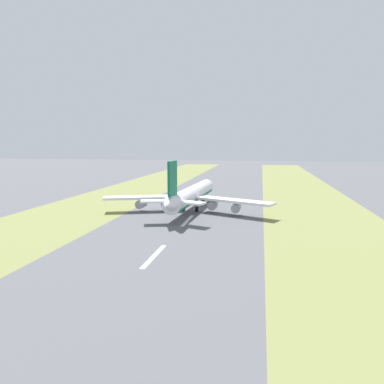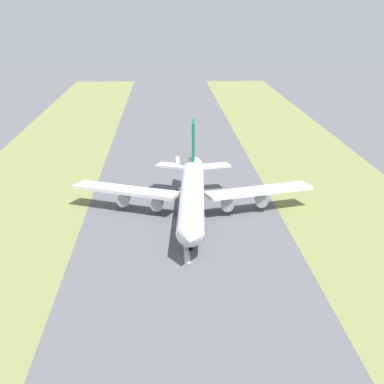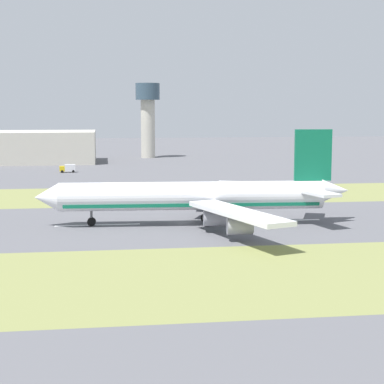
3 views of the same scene
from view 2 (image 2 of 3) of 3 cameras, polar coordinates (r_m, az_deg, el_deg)
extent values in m
plane|color=#56565B|center=(159.92, -0.75, -2.61)|extent=(800.00, 800.00, 0.00)
cube|color=olive|center=(167.35, 14.85, -2.30)|extent=(40.00, 600.00, 0.01)
cube|color=olive|center=(164.91, -16.60, -2.72)|extent=(40.00, 600.00, 0.01)
cube|color=silver|center=(219.39, -1.25, 2.67)|extent=(1.20, 18.00, 0.01)
cube|color=silver|center=(180.80, -0.97, -0.34)|extent=(1.20, 18.00, 0.01)
cube|color=silver|center=(142.98, -0.53, -4.97)|extent=(1.20, 18.00, 0.01)
cylinder|color=white|center=(159.94, 0.00, -0.27)|extent=(9.19, 56.25, 6.00)
cone|color=white|center=(131.03, -0.18, -4.11)|extent=(6.16, 5.33, 5.88)
cone|color=white|center=(189.65, 0.13, 2.65)|extent=(5.43, 6.28, 5.10)
cube|color=#0F6647|center=(160.42, 0.00, -0.84)|extent=(8.76, 54.00, 0.70)
cube|color=white|center=(167.82, 6.02, 0.12)|extent=(29.39, 14.99, 0.90)
cube|color=white|center=(168.25, -5.94, 0.16)|extent=(28.79, 17.81, 0.90)
cylinder|color=#93939E|center=(164.88, 3.15, -1.00)|extent=(3.47, 4.98, 3.20)
cylinder|color=#93939E|center=(168.83, 6.15, -0.65)|extent=(3.47, 4.98, 3.20)
cylinder|color=#93939E|center=(165.11, -3.11, -0.98)|extent=(3.47, 4.98, 3.20)
cylinder|color=#93939E|center=(169.27, -6.07, -0.61)|extent=(3.47, 4.98, 3.20)
cube|color=#0F6647|center=(183.07, 0.11, 4.62)|extent=(1.26, 8.03, 11.00)
cube|color=white|center=(184.77, 1.82, 2.33)|extent=(10.79, 6.80, 0.60)
cube|color=white|center=(184.89, -1.60, 2.34)|extent=(10.92, 7.73, 0.60)
cylinder|color=#59595E|center=(140.96, -0.12, -4.20)|extent=(0.50, 0.50, 3.20)
cylinder|color=black|center=(141.53, -0.12, -4.81)|extent=(1.00, 1.85, 1.80)
cylinder|color=#59595E|center=(163.89, 0.92, -1.22)|extent=(0.50, 0.50, 3.20)
cylinder|color=black|center=(164.38, 0.92, -1.75)|extent=(1.00, 1.85, 1.80)
cylinder|color=#59595E|center=(163.95, -0.89, -1.21)|extent=(0.50, 0.50, 3.20)
cylinder|color=black|center=(164.45, -0.89, -1.74)|extent=(1.00, 1.85, 1.80)
camera|label=1|loc=(295.21, -6.35, 11.23)|focal=35.00mm
camera|label=3|loc=(196.37, 43.28, 3.92)|focal=60.00mm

